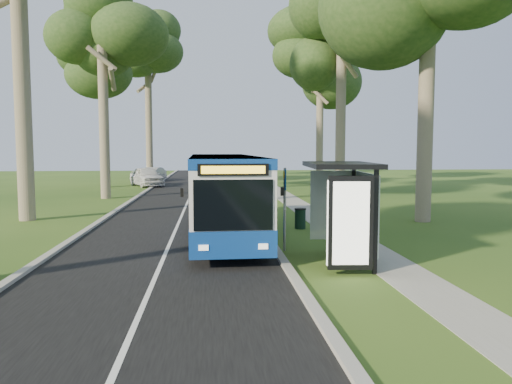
% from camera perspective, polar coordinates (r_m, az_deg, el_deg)
% --- Properties ---
extents(ground, '(120.00, 120.00, 0.00)m').
position_cam_1_polar(ground, '(16.11, 2.29, -6.83)').
color(ground, '#294816').
rests_on(ground, ground).
extents(road, '(7.00, 100.00, 0.02)m').
position_cam_1_polar(road, '(25.88, -8.34, -2.36)').
color(road, black).
rests_on(road, ground).
extents(kerb_east, '(0.25, 100.00, 0.12)m').
position_cam_1_polar(kerb_east, '(25.92, -0.59, -2.18)').
color(kerb_east, '#9E9B93').
rests_on(kerb_east, ground).
extents(kerb_west, '(0.25, 100.00, 0.12)m').
position_cam_1_polar(kerb_west, '(26.31, -15.98, -2.27)').
color(kerb_west, '#9E9B93').
rests_on(kerb_west, ground).
extents(centre_line, '(0.12, 100.00, 0.00)m').
position_cam_1_polar(centre_line, '(25.88, -8.34, -2.33)').
color(centre_line, white).
rests_on(centre_line, road).
extents(footpath, '(1.50, 100.00, 0.02)m').
position_cam_1_polar(footpath, '(26.34, 5.93, -2.21)').
color(footpath, gray).
rests_on(footpath, ground).
extents(bus, '(2.66, 11.46, 3.02)m').
position_cam_1_polar(bus, '(18.96, -3.79, -0.27)').
color(bus, silver).
rests_on(bus, ground).
extents(bus_stop_sign, '(0.09, 0.38, 2.69)m').
position_cam_1_polar(bus_stop_sign, '(16.04, 3.31, -0.87)').
color(bus_stop_sign, gray).
rests_on(bus_stop_sign, ground).
extents(bus_shelter, '(2.08, 3.51, 2.90)m').
position_cam_1_polar(bus_shelter, '(14.14, 10.64, -0.15)').
color(bus_shelter, black).
rests_on(bus_shelter, ground).
extents(litter_bin, '(0.48, 0.48, 0.84)m').
position_cam_1_polar(litter_bin, '(20.66, 5.07, -3.02)').
color(litter_bin, black).
rests_on(litter_bin, ground).
extents(car_white, '(3.85, 5.41, 1.71)m').
position_cam_1_polar(car_white, '(44.75, -12.39, 1.75)').
color(car_white, silver).
rests_on(car_white, ground).
extents(car_silver, '(2.66, 4.50, 1.40)m').
position_cam_1_polar(car_silver, '(51.27, -11.81, 1.99)').
color(car_silver, '#989A9F').
rests_on(car_silver, ground).
extents(tree_west_c, '(5.20, 5.20, 13.62)m').
position_cam_1_polar(tree_west_c, '(35.01, -17.20, 15.98)').
color(tree_west_c, '#7A6B56').
rests_on(tree_west_c, ground).
extents(tree_west_d, '(5.20, 5.20, 15.67)m').
position_cam_1_polar(tree_west_d, '(45.31, -17.11, 15.34)').
color(tree_west_d, '#7A6B56').
rests_on(tree_west_d, ground).
extents(tree_west_e, '(5.20, 5.20, 17.04)m').
position_cam_1_polar(tree_west_e, '(54.81, -12.27, 14.66)').
color(tree_west_e, '#7A6B56').
rests_on(tree_west_e, ground).
extents(tree_east_c, '(5.20, 5.20, 15.33)m').
position_cam_1_polar(tree_east_c, '(35.70, 9.80, 17.96)').
color(tree_east_c, '#7A6B56').
rests_on(tree_east_c, ground).
extents(tree_east_d, '(5.20, 5.20, 14.14)m').
position_cam_1_polar(tree_east_d, '(47.28, 7.36, 13.69)').
color(tree_east_d, '#7A6B56').
rests_on(tree_east_d, ground).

